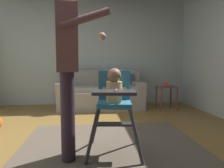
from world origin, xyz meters
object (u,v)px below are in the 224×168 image
Objects in this scene: couch at (101,93)px; high_chair at (114,95)px; sippy_cup at (165,84)px; wall_clock at (65,22)px; side_table at (166,92)px; adult_standing at (67,64)px.

high_chair is at bearing 0.45° from couch.
wall_clock is (-2.22, 0.83, 1.45)m from sippy_cup.
high_chair is 3.35m from wall_clock.
sippy_cup is (-0.03, 0.00, 0.19)m from side_table.
couch reaches higher than sippy_cup.
couch is at bearing -29.86° from wall_clock.
couch is at bearing 166.17° from side_table.
high_chair is at bearing -0.21° from adult_standing.
high_chair is 2.52m from sippy_cup.
sippy_cup is (1.86, 2.19, -0.41)m from adult_standing.
adult_standing is (-0.49, -0.08, 0.33)m from high_chair.
wall_clock is at bearing 159.83° from side_table.
high_chair is 0.55× the size of adult_standing.
side_table is at bearing 153.18° from high_chair.
couch is 6.06× the size of wall_clock.
sippy_cup is (1.39, -0.35, 0.24)m from couch.
couch is 2.48m from high_chair.
side_table is at bearing 40.21° from adult_standing.
high_chair is at bearing -73.88° from wall_clock.
high_chair is (0.02, -2.46, 0.32)m from couch.
couch is 2.66m from adult_standing.
side_table is 2.90m from wall_clock.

